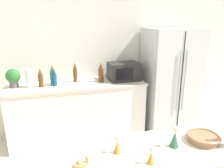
# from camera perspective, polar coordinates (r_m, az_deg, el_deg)

# --- Properties ---
(wall_back) EXTENTS (8.00, 0.06, 2.55)m
(wall_back) POSITION_cam_1_polar(r_m,az_deg,el_deg) (3.69, -3.87, 7.23)
(wall_back) COLOR silver
(wall_back) RESTS_ON ground_plane
(back_counter) EXTENTS (2.08, 0.63, 0.93)m
(back_counter) POSITION_cam_1_polar(r_m,az_deg,el_deg) (3.55, -8.78, -7.01)
(back_counter) COLOR white
(back_counter) RESTS_ON ground_plane
(refrigerator) EXTENTS (0.84, 0.72, 1.74)m
(refrigerator) POSITION_cam_1_polar(r_m,az_deg,el_deg) (3.81, 14.79, 0.78)
(refrigerator) COLOR silver
(refrigerator) RESTS_ON ground_plane
(potted_plant) EXTENTS (0.20, 0.20, 0.27)m
(potted_plant) POSITION_cam_1_polar(r_m,az_deg,el_deg) (3.42, -24.42, 1.64)
(potted_plant) COLOR #595451
(potted_plant) RESTS_ON back_counter
(paper_towel_roll) EXTENTS (0.10, 0.10, 0.28)m
(paper_towel_roll) POSITION_cam_1_polar(r_m,az_deg,el_deg) (3.34, -20.76, 1.52)
(paper_towel_roll) COLOR white
(paper_towel_roll) RESTS_ON back_counter
(microwave) EXTENTS (0.48, 0.37, 0.28)m
(microwave) POSITION_cam_1_polar(r_m,az_deg,el_deg) (3.52, 3.09, 3.33)
(microwave) COLOR black
(microwave) RESTS_ON back_counter
(back_bottle_0) EXTENTS (0.08, 0.08, 0.31)m
(back_bottle_0) POSITION_cam_1_polar(r_m,az_deg,el_deg) (3.40, -2.92, 3.02)
(back_bottle_0) COLOR brown
(back_bottle_0) RESTS_ON back_counter
(back_bottle_1) EXTENTS (0.06, 0.06, 0.31)m
(back_bottle_1) POSITION_cam_1_polar(r_m,az_deg,el_deg) (3.45, -9.60, 2.96)
(back_bottle_1) COLOR brown
(back_bottle_1) RESTS_ON back_counter
(back_bottle_2) EXTENTS (0.08, 0.08, 0.30)m
(back_bottle_2) POSITION_cam_1_polar(r_m,az_deg,el_deg) (3.39, -15.25, 2.30)
(back_bottle_2) COLOR #2D6033
(back_bottle_2) RESTS_ON back_counter
(back_bottle_3) EXTENTS (0.08, 0.08, 0.27)m
(back_bottle_3) POSITION_cam_1_polar(r_m,az_deg,el_deg) (3.31, -14.85, 1.69)
(back_bottle_3) COLOR navy
(back_bottle_3) RESTS_ON back_counter
(back_bottle_4) EXTENTS (0.07, 0.07, 0.28)m
(back_bottle_4) POSITION_cam_1_polar(r_m,az_deg,el_deg) (3.31, -18.17, 1.49)
(back_bottle_4) COLOR brown
(back_bottle_4) RESTS_ON back_counter
(fruit_bowl) EXTENTS (0.26, 0.26, 0.06)m
(fruit_bowl) POSITION_cam_1_polar(r_m,az_deg,el_deg) (1.93, 22.75, -12.81)
(fruit_bowl) COLOR #8C6647
(fruit_bowl) RESTS_ON bar_counter
(camel_figurine) EXTENTS (0.11, 0.05, 0.14)m
(camel_figurine) POSITION_cam_1_polar(r_m,az_deg,el_deg) (1.44, -8.27, -20.13)
(camel_figurine) COLOR tan
(camel_figurine) RESTS_ON bar_counter
(wise_man_figurine_blue) EXTENTS (0.07, 0.07, 0.17)m
(wise_man_figurine_blue) POSITION_cam_1_polar(r_m,az_deg,el_deg) (1.76, 16.06, -13.36)
(wise_man_figurine_blue) COLOR #33664C
(wise_man_figurine_blue) RESTS_ON bar_counter
(wise_man_figurine_crimson) EXTENTS (0.06, 0.06, 0.14)m
(wise_man_figurine_crimson) POSITION_cam_1_polar(r_m,az_deg,el_deg) (1.64, 1.41, -15.77)
(wise_man_figurine_crimson) COLOR #B28933
(wise_man_figurine_crimson) RESTS_ON bar_counter
(wise_man_figurine_purple) EXTENTS (0.05, 0.05, 0.13)m
(wise_man_figurine_purple) POSITION_cam_1_polar(r_m,az_deg,el_deg) (1.56, 10.20, -18.11)
(wise_man_figurine_purple) COLOR #B28933
(wise_man_figurine_purple) RESTS_ON bar_counter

